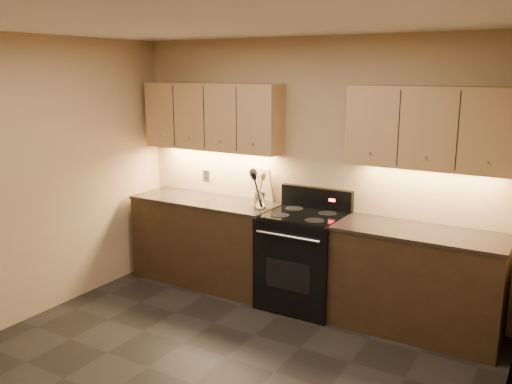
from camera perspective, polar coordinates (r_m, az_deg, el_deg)
floor at (r=4.30m, az=-6.61°, el=-19.41°), size 4.00×4.00×0.00m
ceiling at (r=3.66m, az=-7.69°, el=17.63°), size 4.00×4.00×0.00m
wall_back at (r=5.45m, az=5.88°, el=2.28°), size 4.00×0.04×2.60m
wall_left at (r=5.22m, az=-24.74°, el=0.71°), size 0.04×4.00×2.60m
wall_right at (r=3.04m, az=24.53°, el=-7.27°), size 0.04×4.00×2.60m
counter_left at (r=5.95m, az=-5.23°, el=-5.12°), size 1.62×0.62×0.93m
counter_right at (r=5.03m, az=16.59°, el=-9.00°), size 1.46×0.62×0.93m
stove at (r=5.35m, az=5.01°, el=-7.01°), size 0.76×0.68×1.14m
upper_cab_left at (r=5.81m, az=-4.62°, el=7.92°), size 1.60×0.30×0.70m
upper_cab_right at (r=4.86m, az=18.03°, el=6.43°), size 1.44×0.30×0.70m
outlet_plate at (r=6.13m, az=-5.26°, el=1.74°), size 0.08×0.01×0.12m
utensil_crock at (r=5.43m, az=0.40°, el=-0.94°), size 0.16×0.16×0.15m
cutting_board at (r=5.70m, az=0.61°, el=0.84°), size 0.29×0.15×0.36m
wooden_spoon at (r=5.42m, az=0.01°, el=0.29°), size 0.12×0.11×0.35m
black_spoon at (r=5.43m, az=0.54°, el=0.40°), size 0.10×0.16×0.36m
steel_spatula at (r=5.40m, az=0.83°, el=0.40°), size 0.19×0.12×0.38m
steel_skimmer at (r=5.38m, az=0.73°, el=0.37°), size 0.22×0.12×0.39m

